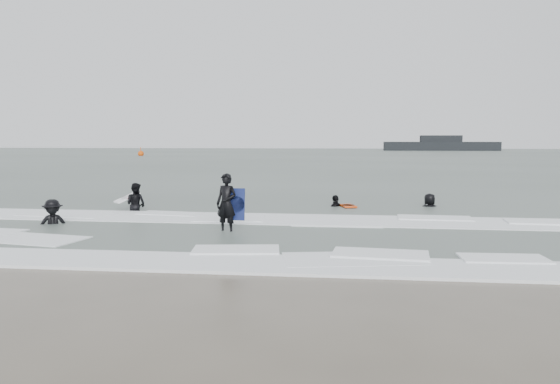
# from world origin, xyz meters

# --- Properties ---
(ground) EXTENTS (320.00, 320.00, 0.00)m
(ground) POSITION_xyz_m (0.00, 0.00, 0.00)
(ground) COLOR brown
(ground) RESTS_ON ground
(sea) EXTENTS (320.00, 320.00, 0.00)m
(sea) POSITION_xyz_m (0.00, 80.00, 0.06)
(sea) COLOR #47544C
(sea) RESTS_ON ground
(surfer_centre) EXTENTS (0.76, 0.62, 1.80)m
(surfer_centre) POSITION_xyz_m (-1.39, 3.42, 0.00)
(surfer_centre) COLOR black
(surfer_centre) RESTS_ON ground
(surfer_wading) EXTENTS (0.97, 0.85, 1.68)m
(surfer_wading) POSITION_xyz_m (-5.94, 7.56, 0.00)
(surfer_wading) COLOR black
(surfer_wading) RESTS_ON ground
(surfer_breaker) EXTENTS (1.28, 1.09, 1.71)m
(surfer_breaker) POSITION_xyz_m (-7.27, 4.00, 0.00)
(surfer_breaker) COLOR black
(surfer_breaker) RESTS_ON ground
(surfer_right_near) EXTENTS (0.97, 0.99, 1.67)m
(surfer_right_near) POSITION_xyz_m (1.62, 10.08, 0.00)
(surfer_right_near) COLOR black
(surfer_right_near) RESTS_ON ground
(surfer_right_far) EXTENTS (0.95, 0.73, 1.74)m
(surfer_right_far) POSITION_xyz_m (5.42, 10.48, 0.00)
(surfer_right_far) COLOR black
(surfer_right_far) RESTS_ON ground
(surf_foam) EXTENTS (30.03, 9.06, 0.09)m
(surf_foam) POSITION_xyz_m (0.00, 3.70, 0.04)
(surf_foam) COLOR white
(surf_foam) RESTS_ON ground
(bodyboards) EXTENTS (9.33, 6.86, 1.25)m
(bodyboards) POSITION_xyz_m (-1.78, 7.08, 0.50)
(bodyboards) COLOR #101A4E
(bodyboards) RESTS_ON ground
(buoy) EXTENTS (1.00, 1.00, 1.65)m
(buoy) POSITION_xyz_m (-33.91, 77.06, 0.42)
(buoy) COLOR #D04609
(buoy) RESTS_ON ground
(vessel_horizon) EXTENTS (28.24, 5.04, 3.83)m
(vessel_horizon) POSITION_xyz_m (23.87, 130.21, 1.43)
(vessel_horizon) COLOR black
(vessel_horizon) RESTS_ON ground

